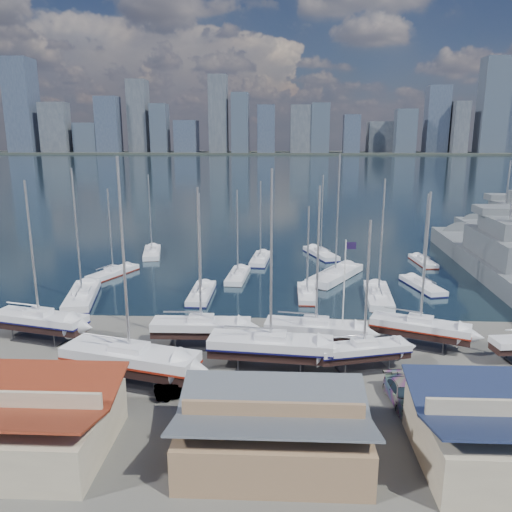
{
  "coord_description": "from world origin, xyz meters",
  "views": [
    {
      "loc": [
        0.2,
        -54.82,
        20.61
      ],
      "look_at": [
        -2.63,
        8.0,
        5.52
      ],
      "focal_mm": 35.0,
      "sensor_mm": 36.0,
      "label": 1
    }
  ],
  "objects_px": {
    "naval_ship_east": "(504,267)",
    "sailboat_cradle_0": "(39,321)",
    "naval_ship_west": "(502,234)",
    "car_a": "(102,403)",
    "flagpole": "(345,290)"
  },
  "relations": [
    {
      "from": "sailboat_cradle_0",
      "to": "naval_ship_east",
      "type": "xyz_separation_m",
      "value": [
        58.35,
        26.2,
        -0.42
      ]
    },
    {
      "from": "car_a",
      "to": "flagpole",
      "type": "distance_m",
      "value": 23.56
    },
    {
      "from": "sailboat_cradle_0",
      "to": "naval_ship_east",
      "type": "distance_m",
      "value": 63.96
    },
    {
      "from": "naval_ship_east",
      "to": "naval_ship_west",
      "type": "xyz_separation_m",
      "value": [
        10.77,
        25.88,
        -0.01
      ]
    },
    {
      "from": "sailboat_cradle_0",
      "to": "naval_ship_east",
      "type": "bearing_deg",
      "value": 38.17
    },
    {
      "from": "naval_ship_east",
      "to": "car_a",
      "type": "bearing_deg",
      "value": 132.8
    },
    {
      "from": "naval_ship_east",
      "to": "naval_ship_west",
      "type": "height_order",
      "value": "naval_ship_east"
    },
    {
      "from": "naval_ship_west",
      "to": "car_a",
      "type": "height_order",
      "value": "naval_ship_west"
    },
    {
      "from": "sailboat_cradle_0",
      "to": "naval_ship_west",
      "type": "relative_size",
      "value": 0.43
    },
    {
      "from": "naval_ship_west",
      "to": "flagpole",
      "type": "relative_size",
      "value": 3.41
    },
    {
      "from": "flagpole",
      "to": "naval_ship_east",
      "type": "bearing_deg",
      "value": 45.75
    },
    {
      "from": "sailboat_cradle_0",
      "to": "flagpole",
      "type": "distance_m",
      "value": 31.3
    },
    {
      "from": "naval_ship_east",
      "to": "sailboat_cradle_0",
      "type": "bearing_deg",
      "value": 117.03
    },
    {
      "from": "car_a",
      "to": "flagpole",
      "type": "relative_size",
      "value": 0.34
    },
    {
      "from": "naval_ship_west",
      "to": "sailboat_cradle_0",
      "type": "bearing_deg",
      "value": 127.5
    }
  ]
}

